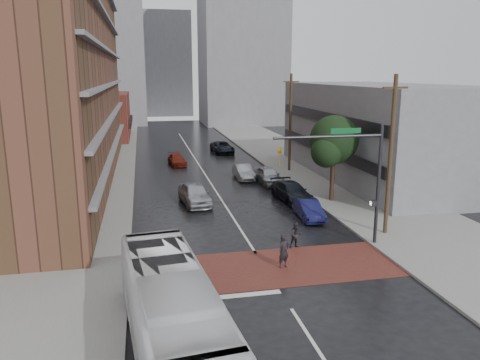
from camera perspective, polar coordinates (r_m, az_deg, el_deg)
ground at (r=24.70m, az=3.38°, el=-11.11°), size 160.00×160.00×0.00m
crosswalk at (r=25.14m, az=3.07°, el=-10.64°), size 14.00×5.00×0.02m
sidewalk_west at (r=48.11m, az=-18.09°, el=0.31°), size 9.00×90.00×0.15m
sidewalk_east at (r=50.90m, az=8.56°, el=1.48°), size 9.00×90.00×0.15m
apartment_block at (r=46.61m, az=-22.66°, el=16.84°), size 10.00×44.00×28.00m
storefront_west at (r=76.27m, az=-16.41°, el=7.48°), size 8.00×16.00×7.00m
building_east at (r=47.75m, az=16.50°, el=5.72°), size 11.00×26.00×9.00m
distant_tower_west at (r=100.24m, az=-17.01°, el=15.79°), size 18.00×16.00×32.00m
distant_tower_east at (r=96.18m, az=0.26°, el=17.67°), size 16.00×14.00×36.00m
distant_tower_center at (r=116.92m, az=-9.12°, el=13.73°), size 12.00×10.00×24.00m
street_tree at (r=37.15m, az=11.38°, el=4.44°), size 4.20×4.10×6.90m
signal_mast at (r=27.51m, az=13.98°, el=1.39°), size 6.50×0.30×7.20m
utility_pole_near at (r=30.10m, az=17.87°, el=2.91°), size 1.60×0.26×10.00m
utility_pole_far at (r=48.33m, az=6.14°, el=7.02°), size 1.60×0.26×10.00m
transit_bus at (r=17.20m, az=-8.10°, el=-16.49°), size 3.97×12.02×3.29m
pedestrian_a at (r=24.92m, az=5.37°, el=-8.64°), size 0.78×0.66×1.83m
pedestrian_b at (r=27.77m, az=6.85°, el=-6.69°), size 0.80×0.65×1.54m
car_travel_a at (r=36.59m, az=-5.55°, el=-1.70°), size 2.55×5.18×1.70m
car_travel_b at (r=45.16m, az=0.43°, el=0.97°), size 1.52×4.23×1.39m
car_travel_c at (r=52.61m, az=-7.69°, el=2.46°), size 2.09×4.26×1.19m
suv_travel at (r=60.20m, az=-2.17°, el=4.01°), size 2.69×5.36×1.45m
car_parked_near at (r=33.29m, az=8.39°, el=-3.59°), size 1.64×4.10×1.33m
car_parked_mid at (r=37.66m, az=6.34°, el=-1.47°), size 2.62×5.29×1.48m
car_parked_far at (r=43.29m, az=3.48°, el=0.55°), size 2.06×4.72×1.58m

